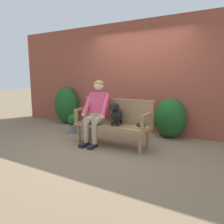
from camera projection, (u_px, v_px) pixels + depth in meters
name	position (u px, v px, depth m)	size (l,w,h in m)	color
ground_plane	(112.00, 145.00, 4.33)	(40.00, 40.00, 0.00)	#7A664C
brick_garden_fence	(141.00, 77.00, 5.40)	(8.00, 0.30, 2.74)	brown
hedge_bush_mid_left	(170.00, 118.00, 4.85)	(0.72, 0.67, 0.90)	#194C1E
hedge_bush_far_right	(67.00, 105.00, 6.34)	(0.78, 0.60, 1.08)	#194C1E
garden_bench	(112.00, 127.00, 4.27)	(1.55, 0.51, 0.44)	#93704C
bench_backrest	(117.00, 110.00, 4.41)	(1.59, 0.06, 0.50)	#93704C
bench_armrest_left_end	(80.00, 112.00, 4.51)	(0.06, 0.51, 0.28)	#93704C
bench_armrest_right_end	(145.00, 119.00, 3.79)	(0.06, 0.51, 0.28)	#93704C
person_seated	(97.00, 110.00, 4.37)	(0.56, 0.65, 1.31)	black
dog_on_bench	(116.00, 114.00, 4.14)	(0.28, 0.47, 0.47)	black
tennis_racket	(142.00, 126.00, 4.04)	(0.37, 0.58, 0.03)	yellow
baseball_glove	(141.00, 125.00, 4.00)	(0.22, 0.17, 0.09)	black
potted_plant	(74.00, 123.00, 5.25)	(0.29, 0.29, 0.47)	slate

